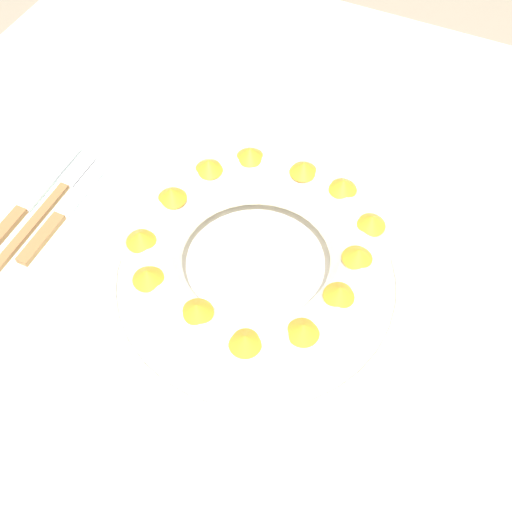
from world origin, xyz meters
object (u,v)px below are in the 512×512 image
(serving_knife, at_px, (21,211))
(cake_knife, at_px, (59,217))
(serving_dish, at_px, (256,277))
(side_bowl, at_px, (305,78))
(bundt_cake, at_px, (256,255))
(fork, at_px, (52,201))

(serving_knife, xyz_separation_m, cake_knife, (0.05, 0.01, 0.00))
(serving_dish, bearing_deg, side_bowl, 102.89)
(side_bowl, bearing_deg, serving_knife, -122.69)
(bundt_cake, relative_size, side_bowl, 1.69)
(bundt_cake, distance_m, side_bowl, 0.35)
(fork, xyz_separation_m, serving_knife, (-0.03, -0.03, 0.00))
(bundt_cake, height_order, serving_knife, bundt_cake)
(fork, xyz_separation_m, cake_knife, (0.02, -0.02, 0.00))
(bundt_cake, height_order, fork, bundt_cake)
(fork, height_order, cake_knife, cake_knife)
(serving_knife, height_order, side_bowl, side_bowl)
(fork, height_order, serving_knife, serving_knife)
(serving_dish, height_order, cake_knife, serving_dish)
(side_bowl, bearing_deg, fork, -121.89)
(serving_knife, relative_size, cake_knife, 1.23)
(bundt_cake, xyz_separation_m, serving_knife, (-0.31, -0.03, -0.05))
(serving_dish, relative_size, bundt_cake, 1.17)
(fork, height_order, side_bowl, side_bowl)
(bundt_cake, relative_size, fork, 1.46)
(side_bowl, bearing_deg, serving_dish, -77.11)
(bundt_cake, xyz_separation_m, side_bowl, (-0.08, 0.33, -0.04))
(bundt_cake, bearing_deg, cake_knife, -175.54)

